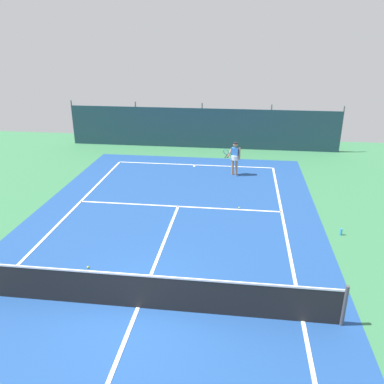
{
  "coord_description": "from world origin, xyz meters",
  "views": [
    {
      "loc": [
        2.43,
        -8.05,
        6.5
      ],
      "look_at": [
        0.64,
        5.83,
        0.9
      ],
      "focal_mm": 37.08,
      "sensor_mm": 36.0,
      "label": 1
    }
  ],
  "objects_px": {
    "tennis_net": "(137,291)",
    "tennis_ball_near_player": "(88,267)",
    "water_bottle": "(341,232)",
    "tennis_player": "(235,156)",
    "tennis_ball_midcourt": "(239,208)",
    "parked_car": "(173,123)"
  },
  "relations": [
    {
      "from": "tennis_net",
      "to": "tennis_ball_near_player",
      "type": "bearing_deg",
      "value": 140.71
    },
    {
      "from": "tennis_ball_near_player",
      "to": "water_bottle",
      "type": "bearing_deg",
      "value": 21.59
    },
    {
      "from": "tennis_ball_near_player",
      "to": "tennis_net",
      "type": "bearing_deg",
      "value": -39.29
    },
    {
      "from": "tennis_net",
      "to": "tennis_ball_near_player",
      "type": "xyz_separation_m",
      "value": [
        -1.94,
        1.59,
        -0.48
      ]
    },
    {
      "from": "tennis_net",
      "to": "tennis_player",
      "type": "height_order",
      "value": "tennis_player"
    },
    {
      "from": "tennis_ball_midcourt",
      "to": "parked_car",
      "type": "distance_m",
      "value": 12.74
    },
    {
      "from": "tennis_player",
      "to": "tennis_ball_midcourt",
      "type": "relative_size",
      "value": 24.85
    },
    {
      "from": "tennis_net",
      "to": "parked_car",
      "type": "relative_size",
      "value": 2.36
    },
    {
      "from": "tennis_net",
      "to": "tennis_ball_near_player",
      "type": "height_order",
      "value": "tennis_net"
    },
    {
      "from": "tennis_player",
      "to": "tennis_ball_near_player",
      "type": "xyz_separation_m",
      "value": [
        -4.06,
        -9.0,
        -0.93
      ]
    },
    {
      "from": "tennis_ball_midcourt",
      "to": "tennis_ball_near_player",
      "type": "bearing_deg",
      "value": -131.66
    },
    {
      "from": "parked_car",
      "to": "tennis_player",
      "type": "bearing_deg",
      "value": 122.61
    },
    {
      "from": "tennis_net",
      "to": "water_bottle",
      "type": "height_order",
      "value": "tennis_net"
    },
    {
      "from": "parked_car",
      "to": "tennis_ball_midcourt",
      "type": "bearing_deg",
      "value": 114.86
    },
    {
      "from": "tennis_ball_near_player",
      "to": "tennis_ball_midcourt",
      "type": "height_order",
      "value": "same"
    },
    {
      "from": "tennis_ball_midcourt",
      "to": "tennis_player",
      "type": "bearing_deg",
      "value": 94.64
    },
    {
      "from": "tennis_ball_midcourt",
      "to": "parked_car",
      "type": "xyz_separation_m",
      "value": [
        -4.72,
        11.8,
        0.81
      ]
    },
    {
      "from": "tennis_net",
      "to": "tennis_ball_midcourt",
      "type": "bearing_deg",
      "value": 69.41
    },
    {
      "from": "parked_car",
      "to": "water_bottle",
      "type": "bearing_deg",
      "value": 124.34
    },
    {
      "from": "tennis_net",
      "to": "parked_car",
      "type": "xyz_separation_m",
      "value": [
        -2.27,
        18.33,
        0.33
      ]
    },
    {
      "from": "tennis_net",
      "to": "tennis_player",
      "type": "bearing_deg",
      "value": 78.66
    },
    {
      "from": "tennis_ball_midcourt",
      "to": "water_bottle",
      "type": "xyz_separation_m",
      "value": [
        3.54,
        -1.8,
        0.09
      ]
    }
  ]
}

